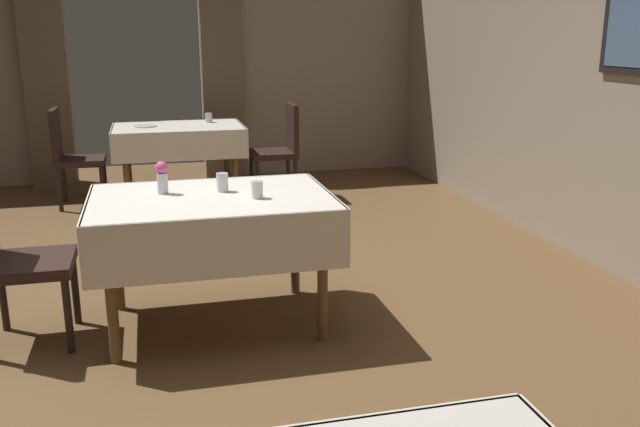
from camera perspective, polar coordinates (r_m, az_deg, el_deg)
ground at (r=3.95m, az=-14.67°, el=-9.55°), size 10.08×10.08×0.00m
wall_back at (r=7.79m, az=-15.40°, el=13.86°), size 6.40×0.27×3.00m
dining_table_mid at (r=3.75m, az=-9.10°, el=-0.08°), size 1.31×0.94×0.75m
dining_table_far at (r=6.68m, az=-11.85°, el=6.46°), size 1.22×0.94×0.75m
chair_mid_left at (r=3.86m, az=-24.62°, el=-2.90°), size 0.44×0.44×0.93m
chair_far_right at (r=6.79m, az=-3.32°, el=5.73°), size 0.44×0.44×0.93m
chair_far_left at (r=6.79m, az=-20.26°, el=4.82°), size 0.44×0.44×0.93m
flower_vase_mid at (r=3.81m, az=-13.17°, el=3.07°), size 0.07×0.07×0.18m
glass_mid_b at (r=3.64m, az=-5.33°, el=2.01°), size 0.06×0.06×0.09m
glass_mid_c at (r=3.81m, az=-8.23°, el=2.62°), size 0.07×0.07×0.10m
plate_far_a at (r=6.63m, az=-14.53°, el=7.15°), size 0.22×0.22×0.01m
glass_far_b at (r=6.82m, az=-9.36°, el=7.98°), size 0.07×0.07×0.09m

